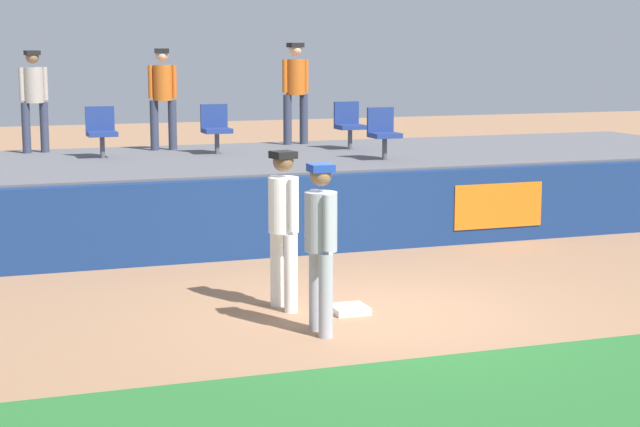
% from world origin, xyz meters
% --- Properties ---
extents(ground_plane, '(60.00, 60.00, 0.00)m').
position_xyz_m(ground_plane, '(0.00, 0.00, 0.00)').
color(ground_plane, '#936B4C').
extents(grass_foreground_strip, '(18.00, 2.80, 0.01)m').
position_xyz_m(grass_foreground_strip, '(0.00, -3.16, 0.00)').
color(grass_foreground_strip, '#26662B').
rests_on(grass_foreground_strip, ground_plane).
extents(first_base, '(0.40, 0.40, 0.08)m').
position_xyz_m(first_base, '(-0.24, 0.12, 0.04)').
color(first_base, white).
rests_on(first_base, ground_plane).
extents(player_fielder_home, '(0.42, 0.59, 1.84)m').
position_xyz_m(player_fielder_home, '(-0.89, 0.55, 1.06)').
color(player_fielder_home, white).
rests_on(player_fielder_home, ground_plane).
extents(player_runner_visitor, '(0.35, 0.51, 1.81)m').
position_xyz_m(player_runner_visitor, '(-0.84, -0.59, 1.05)').
color(player_runner_visitor, '#9EA3AD').
rests_on(player_runner_visitor, ground_plane).
extents(field_wall, '(18.00, 0.26, 1.15)m').
position_xyz_m(field_wall, '(0.02, 3.54, 0.57)').
color(field_wall, navy).
rests_on(field_wall, ground_plane).
extents(bleacher_platform, '(18.00, 4.80, 1.18)m').
position_xyz_m(bleacher_platform, '(0.00, 6.11, 0.59)').
color(bleacher_platform, '#59595E').
rests_on(bleacher_platform, ground_plane).
extents(seat_front_right, '(0.45, 0.44, 0.84)m').
position_xyz_m(seat_front_right, '(2.22, 4.98, 1.65)').
color(seat_front_right, '#4C4C51').
rests_on(seat_front_right, bleacher_platform).
extents(seat_back_left, '(0.47, 0.44, 0.84)m').
position_xyz_m(seat_back_left, '(-2.06, 6.78, 1.65)').
color(seat_back_left, '#4C4C51').
rests_on(seat_back_left, bleacher_platform).
extents(seat_back_right, '(0.46, 0.44, 0.84)m').
position_xyz_m(seat_back_right, '(2.31, 6.78, 1.65)').
color(seat_back_right, '#4C4C51').
rests_on(seat_back_right, bleacher_platform).
extents(seat_back_center, '(0.47, 0.44, 0.84)m').
position_xyz_m(seat_back_center, '(-0.12, 6.78, 1.65)').
color(seat_back_center, '#4C4C51').
rests_on(seat_back_center, bleacher_platform).
extents(spectator_hooded, '(0.52, 0.40, 1.88)m').
position_xyz_m(spectator_hooded, '(1.71, 7.97, 2.27)').
color(spectator_hooded, '#33384C').
rests_on(spectator_hooded, bleacher_platform).
extents(spectator_capped, '(0.49, 0.38, 1.75)m').
position_xyz_m(spectator_capped, '(-3.02, 7.97, 2.19)').
color(spectator_capped, '#33384C').
rests_on(spectator_capped, bleacher_platform).
extents(spectator_casual, '(0.50, 0.38, 1.78)m').
position_xyz_m(spectator_casual, '(-0.84, 7.70, 2.21)').
color(spectator_casual, '#33384C').
rests_on(spectator_casual, bleacher_platform).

